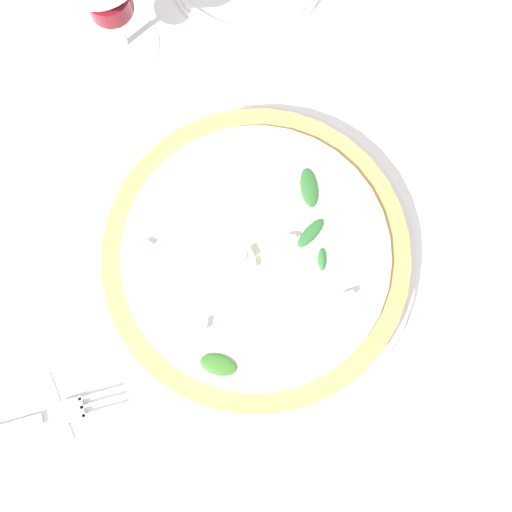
% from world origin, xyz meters
% --- Properties ---
extents(ground_plane, '(6.00, 6.00, 0.00)m').
position_xyz_m(ground_plane, '(0.00, 0.00, 0.00)').
color(ground_plane, white).
extents(pizza_arugula_main, '(0.35, 0.35, 0.05)m').
position_xyz_m(pizza_arugula_main, '(0.02, 0.04, 0.02)').
color(pizza_arugula_main, white).
rests_on(pizza_arugula_main, ground_plane).
extents(napkin, '(0.12, 0.09, 0.01)m').
position_xyz_m(napkin, '(-0.29, -0.05, 0.00)').
color(napkin, white).
rests_on(napkin, ground_plane).
extents(fork, '(0.23, 0.03, 0.00)m').
position_xyz_m(fork, '(-0.28, -0.05, 0.01)').
color(fork, silver).
rests_on(fork, ground_plane).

